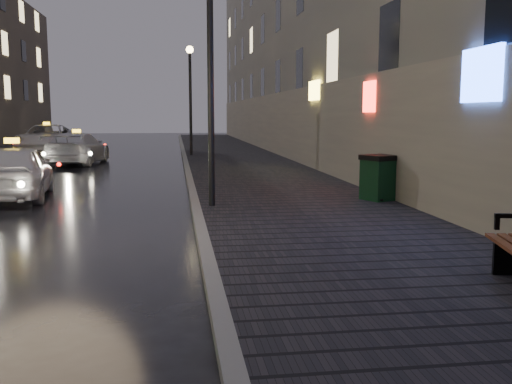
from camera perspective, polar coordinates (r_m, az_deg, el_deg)
The scene contains 10 objects.
ground at distance 6.89m, azimuth -16.90°, elevation -10.78°, with size 120.00×120.00×0.00m, color black.
sidewalk at distance 27.67m, azimuth -2.17°, elevation 3.49°, with size 4.60×58.00×0.15m, color black.
curb at distance 27.53m, azimuth -7.15°, elevation 3.41°, with size 0.20×58.00×0.15m, color slate.
building_near at distance 32.32m, azimuth 2.87°, elevation 15.52°, with size 1.80×50.00×13.00m, color #605B54.
lamp_near at distance 12.55m, azimuth -4.59°, elevation 13.88°, with size 0.36×0.36×5.28m.
lamp_far at distance 28.49m, azimuth -6.59°, elevation 10.44°, with size 0.36×0.36×5.28m.
trash_bin at distance 13.67m, azimuth 12.20°, elevation 1.47°, with size 0.91×0.91×1.06m.
taxi_near at distance 15.77m, azimuth -23.08°, elevation 1.92°, with size 1.68×4.17×1.42m, color silver.
taxi_mid at distance 25.85m, azimuth -17.44°, elevation 4.18°, with size 1.91×4.71×1.37m, color silver.
taxi_far at distance 34.23m, azimuth -20.15°, elevation 5.04°, with size 2.61×5.67×1.58m, color silver.
Camera 1 is at (1.07, -6.45, 2.15)m, focal length 40.00 mm.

